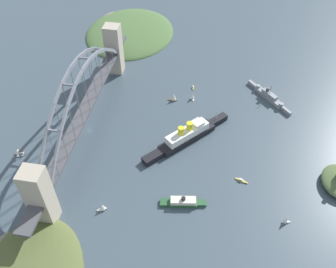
# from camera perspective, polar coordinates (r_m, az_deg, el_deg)

# --- Properties ---
(ground_plane) EXTENTS (1400.00, 1400.00, 0.00)m
(ground_plane) POSITION_cam_1_polar(r_m,az_deg,el_deg) (374.84, -12.01, 0.60)
(ground_plane) COLOR #3D4C56
(harbor_arch_bridge) EXTENTS (266.41, 17.05, 74.04)m
(harbor_arch_bridge) POSITION_cam_1_polar(r_m,az_deg,el_deg) (354.72, -12.74, 4.10)
(harbor_arch_bridge) COLOR #ADA38E
(harbor_arch_bridge) RESTS_ON ground
(headland_west_shore) EXTENTS (135.19, 115.52, 17.19)m
(headland_west_shore) POSITION_cam_1_polar(r_m,az_deg,el_deg) (520.27, -6.00, 15.26)
(headland_west_shore) COLOR #476638
(headland_west_shore) RESTS_ON ground
(ocean_liner) EXTENTS (80.21, 73.95, 20.89)m
(ocean_liner) POSITION_cam_1_polar(r_m,az_deg,el_deg) (353.05, 2.91, -0.22)
(ocean_liner) COLOR black
(ocean_liner) RESTS_ON ground
(naval_cruiser) EXTENTS (51.11, 45.38, 17.97)m
(naval_cruiser) POSITION_cam_1_polar(r_m,az_deg,el_deg) (415.14, 15.19, 5.64)
(naval_cruiser) COLOR gray
(naval_cruiser) RESTS_ON ground
(harbor_ferry_steamer) EXTENTS (12.31, 38.37, 8.47)m
(harbor_ferry_steamer) POSITION_cam_1_polar(r_m,az_deg,el_deg) (308.91, 2.29, -10.36)
(harbor_ferry_steamer) COLOR #23512D
(harbor_ferry_steamer) RESTS_ON ground
(seaplane_taxiing_near_bridge) EXTENTS (9.15, 8.57, 4.90)m
(seaplane_taxiing_near_bridge) POSITION_cam_1_polar(r_m,az_deg,el_deg) (368.62, -21.85, -2.83)
(seaplane_taxiing_near_bridge) COLOR #B7B7B2
(seaplane_taxiing_near_bridge) RESTS_ON ground
(small_boat_0) EXTENTS (7.23, 5.61, 8.55)m
(small_boat_0) POSITION_cam_1_polar(r_m,az_deg,el_deg) (400.50, 3.77, 5.82)
(small_boat_0) COLOR silver
(small_boat_0) RESTS_ON ground
(small_boat_1) EXTENTS (5.48, 9.64, 9.98)m
(small_boat_1) POSITION_cam_1_polar(r_m,az_deg,el_deg) (397.61, 0.85, 5.70)
(small_boat_1) COLOR brown
(small_boat_1) RESTS_ON ground
(small_boat_2) EXTENTS (5.95, 7.63, 7.90)m
(small_boat_2) POSITION_cam_1_polar(r_m,az_deg,el_deg) (309.20, -10.03, -10.96)
(small_boat_2) COLOR silver
(small_boat_2) RESTS_ON ground
(small_boat_3) EXTENTS (4.46, 6.85, 8.37)m
(small_boat_3) POSITION_cam_1_polar(r_m,az_deg,el_deg) (312.01, 17.65, -12.42)
(small_boat_3) COLOR silver
(small_boat_3) RESTS_ON ground
(small_boat_4) EXTENTS (5.15, 11.23, 2.27)m
(small_boat_4) POSITION_cam_1_polar(r_m,az_deg,el_deg) (330.20, 11.18, -6.99)
(small_boat_4) COLOR gold
(small_boat_4) RESTS_ON ground
(small_boat_5) EXTENTS (7.85, 1.90, 2.18)m
(small_boat_5) POSITION_cam_1_polar(r_m,az_deg,el_deg) (417.46, 3.87, 7.13)
(small_boat_5) COLOR gold
(small_boat_5) RESTS_ON ground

